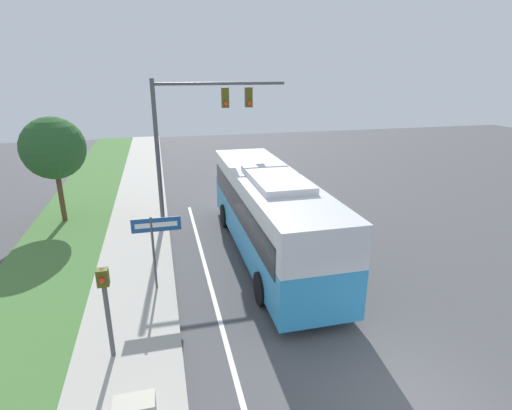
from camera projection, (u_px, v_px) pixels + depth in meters
The scene contains 6 objects.
ground_plane at pixel (411, 409), 8.87m from camera, with size 80.00×80.00×0.00m, color #4C4C4F.
bus at pixel (269, 210), 15.71m from camera, with size 2.71×11.14×3.53m.
signal_gantry at pixel (195, 123), 18.30m from camera, with size 6.12×0.41×6.81m.
pedestrian_signal at pixel (106, 299), 9.83m from camera, with size 0.28×0.34×2.61m.
street_sign at pixel (155, 238), 13.00m from camera, with size 1.58×0.08×2.69m.
roadside_tree at pixel (53, 148), 18.53m from camera, with size 2.90×2.90×5.06m.
Camera 1 is at (-5.01, -5.91, 7.16)m, focal length 28.00 mm.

